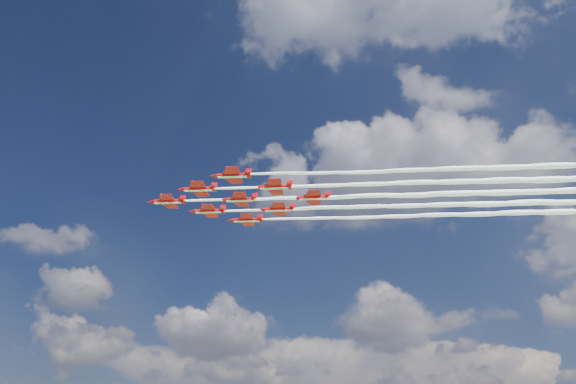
# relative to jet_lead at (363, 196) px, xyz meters

# --- Properties ---
(jet_lead) EXTENTS (96.84, 36.94, 2.38)m
(jet_lead) POSITION_rel_jet_lead_xyz_m (0.00, 0.00, 0.00)
(jet_lead) COLOR red
(jet_row2_port) EXTENTS (96.84, 36.94, 2.38)m
(jet_row2_port) POSITION_rel_jet_lead_xyz_m (10.49, -2.90, 0.00)
(jet_row2_port) COLOR red
(jet_row2_starb) EXTENTS (96.84, 36.94, 2.38)m
(jet_row2_starb) POSITION_rel_jet_lead_xyz_m (6.38, 8.82, 0.00)
(jet_row2_starb) COLOR red
(jet_row3_port) EXTENTS (96.84, 36.94, 2.38)m
(jet_row3_port) POSITION_rel_jet_lead_xyz_m (20.98, -5.81, 0.00)
(jet_row3_port) COLOR red
(jet_row3_centre) EXTENTS (96.84, 36.94, 2.38)m
(jet_row3_centre) POSITION_rel_jet_lead_xyz_m (16.87, 5.92, 0.00)
(jet_row3_centre) COLOR red
(jet_row3_starb) EXTENTS (96.84, 36.94, 2.38)m
(jet_row3_starb) POSITION_rel_jet_lead_xyz_m (12.76, 17.64, 0.00)
(jet_row3_starb) COLOR red
(jet_row4_port) EXTENTS (96.84, 36.94, 2.38)m
(jet_row4_port) POSITION_rel_jet_lead_xyz_m (27.37, 3.01, 0.00)
(jet_row4_port) COLOR red
(jet_row4_starb) EXTENTS (96.84, 36.94, 2.38)m
(jet_row4_starb) POSITION_rel_jet_lead_xyz_m (23.26, 14.74, 0.00)
(jet_row4_starb) COLOR red
(jet_tail) EXTENTS (96.84, 36.94, 2.38)m
(jet_tail) POSITION_rel_jet_lead_xyz_m (33.75, 11.83, 0.00)
(jet_tail) COLOR red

